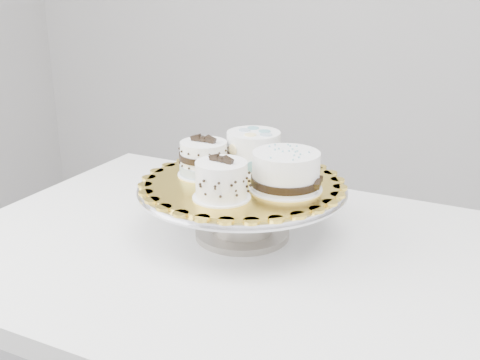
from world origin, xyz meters
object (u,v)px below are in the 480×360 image
(cake_swirl, at_px, (221,181))
(cake_dots, at_px, (253,151))
(table, at_px, (259,293))
(cake_ribbon, at_px, (287,172))
(cake_stand, at_px, (242,201))
(cake_banded, at_px, (204,160))
(cake_board, at_px, (242,183))

(cake_swirl, relative_size, cake_dots, 0.83)
(table, xyz_separation_m, cake_dots, (-0.06, 0.13, 0.23))
(cake_swirl, distance_m, cake_ribbon, 0.12)
(table, bearing_deg, cake_ribbon, 57.81)
(cake_swirl, height_order, cake_dots, cake_swirl)
(cake_dots, bearing_deg, cake_swirl, -106.58)
(table, relative_size, cake_stand, 3.15)
(cake_banded, bearing_deg, cake_ribbon, -0.45)
(cake_ribbon, bearing_deg, cake_stand, 167.88)
(cake_board, xyz_separation_m, cake_dots, (-0.00, 0.07, 0.04))
(cake_stand, bearing_deg, table, -44.60)
(cake_stand, distance_m, cake_dots, 0.11)
(cake_banded, relative_size, cake_ribbon, 0.72)
(cake_swirl, xyz_separation_m, cake_dots, (-0.00, 0.16, 0.01))
(cake_swirl, xyz_separation_m, cake_banded, (-0.08, 0.10, -0.00))
(cake_swirl, distance_m, cake_banded, 0.13)
(cake_swirl, relative_size, cake_ribbon, 0.77)
(table, xyz_separation_m, cake_swirl, (-0.06, -0.04, 0.23))
(table, relative_size, cake_board, 3.42)
(cake_swirl, bearing_deg, cake_ribbon, 56.37)
(cake_stand, distance_m, cake_banded, 0.11)
(cake_banded, bearing_deg, cake_board, -0.60)
(cake_board, bearing_deg, cake_banded, 173.76)
(table, xyz_separation_m, cake_banded, (-0.14, 0.06, 0.22))
(cake_stand, relative_size, cake_board, 1.09)
(cake_stand, bearing_deg, cake_banded, 173.76)
(cake_banded, distance_m, cake_ribbon, 0.17)
(cake_board, xyz_separation_m, cake_ribbon, (0.09, -0.01, 0.03))
(cake_board, relative_size, cake_dots, 2.76)
(cake_stand, xyz_separation_m, cake_dots, (-0.00, 0.07, 0.08))
(cake_board, height_order, cake_banded, cake_banded)
(cake_banded, height_order, cake_dots, cake_banded)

